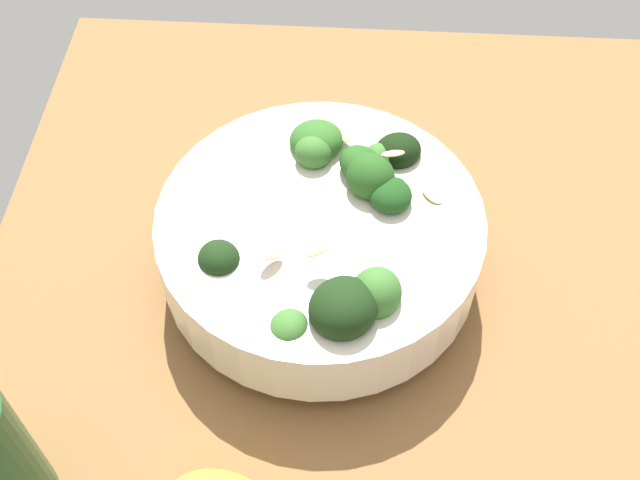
% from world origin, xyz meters
% --- Properties ---
extents(ground_plane, '(0.61, 0.61, 0.03)m').
position_xyz_m(ground_plane, '(0.00, 0.00, -0.02)').
color(ground_plane, brown).
extents(bowl_of_broccoli, '(0.22, 0.22, 0.10)m').
position_xyz_m(bowl_of_broccoli, '(0.05, -0.02, 0.04)').
color(bowl_of_broccoli, silver).
rests_on(bowl_of_broccoli, ground_plane).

